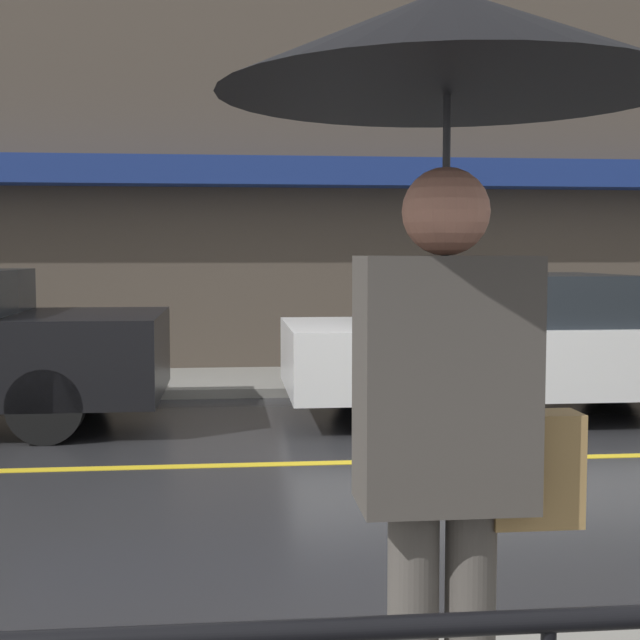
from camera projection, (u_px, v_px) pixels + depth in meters
name	position (u px, v px, depth m)	size (l,w,h in m)	color
ground_plane	(396.00, 462.00, 6.77)	(80.00, 80.00, 0.00)	#262628
sidewalk_far	(334.00, 380.00, 10.75)	(28.00, 1.88, 0.10)	gray
lane_marking	(396.00, 461.00, 6.77)	(25.20, 0.12, 0.01)	gold
building_storefront	(324.00, 180.00, 11.61)	(28.00, 0.85, 5.07)	#4C4238
pedestrian	(448.00, 147.00, 2.26)	(1.18, 1.18, 2.14)	#4C4742
car_white	(508.00, 343.00, 8.64)	(4.41, 1.89, 1.38)	silver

